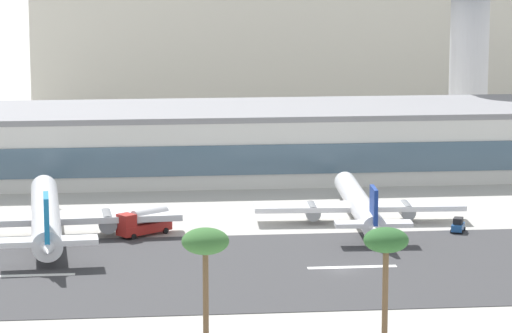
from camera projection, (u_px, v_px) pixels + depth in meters
ground_plane at (342, 271)px, 175.49m from camera, size 1400.00×1400.00×0.00m
runway_strip at (341, 268)px, 176.92m from camera, size 800.00×40.37×0.08m
runway_centreline_dash_3 at (28, 275)px, 172.78m from camera, size 12.00×1.20×0.01m
runway_centreline_dash_4 at (352, 267)px, 177.07m from camera, size 12.00×1.20×0.01m
terminal_building at (200, 142)px, 241.89m from camera, size 194.80×27.90×12.56m
control_tower at (470, 32)px, 272.84m from camera, size 17.34×17.34×36.78m
distant_hotel_block at (330, 16)px, 331.95m from camera, size 145.82×39.56×46.10m
airliner_blue_tail_gate_0 at (46, 217)px, 193.13m from camera, size 39.81×47.44×9.90m
airliner_navy_tail_gate_1 at (360, 206)px, 203.69m from camera, size 32.60×40.15×8.38m
service_fuel_truck_1 at (144, 222)px, 195.40m from camera, size 8.37×7.16×3.95m
service_baggage_tug_2 at (458, 225)px, 197.59m from camera, size 2.83×3.57×2.20m
palm_tree_0 at (205, 245)px, 139.13m from camera, size 5.00×5.00×13.62m
palm_tree_2 at (386, 245)px, 138.52m from camera, size 4.72×4.72×13.81m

